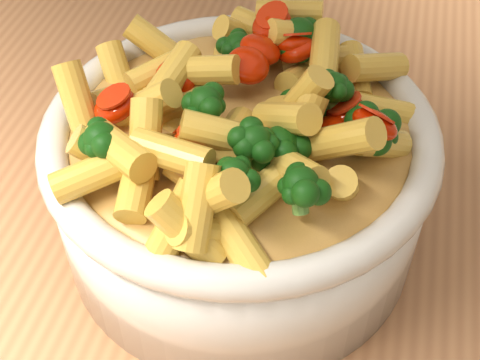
# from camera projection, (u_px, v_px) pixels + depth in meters

# --- Properties ---
(table) EXTENTS (1.20, 0.80, 0.90)m
(table) POSITION_uv_depth(u_px,v_px,m) (321.00, 311.00, 0.60)
(table) COLOR #B57A4D
(table) RESTS_ON ground
(serving_bowl) EXTENTS (0.28, 0.28, 0.12)m
(serving_bowl) POSITION_uv_depth(u_px,v_px,m) (240.00, 179.00, 0.49)
(serving_bowl) COLOR silver
(serving_bowl) RESTS_ON table
(pasta_salad) EXTENTS (0.22, 0.22, 0.05)m
(pasta_salad) POSITION_uv_depth(u_px,v_px,m) (240.00, 100.00, 0.44)
(pasta_salad) COLOR gold
(pasta_salad) RESTS_ON serving_bowl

